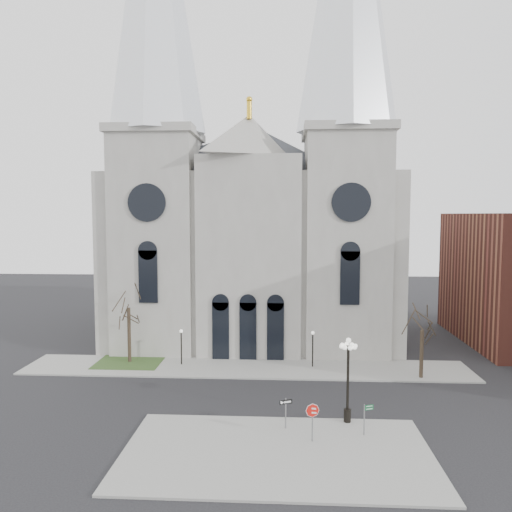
# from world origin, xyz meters

# --- Properties ---
(ground) EXTENTS (160.00, 160.00, 0.00)m
(ground) POSITION_xyz_m (0.00, 0.00, 0.00)
(ground) COLOR black
(ground) RESTS_ON ground
(sidewalk_near) EXTENTS (18.00, 10.00, 0.14)m
(sidewalk_near) POSITION_xyz_m (3.00, -5.00, 0.07)
(sidewalk_near) COLOR gray
(sidewalk_near) RESTS_ON ground
(sidewalk_far) EXTENTS (40.00, 6.00, 0.14)m
(sidewalk_far) POSITION_xyz_m (0.00, 11.00, 0.07)
(sidewalk_far) COLOR gray
(sidewalk_far) RESTS_ON ground
(grass_patch) EXTENTS (6.00, 5.00, 0.18)m
(grass_patch) POSITION_xyz_m (-11.00, 12.00, 0.09)
(grass_patch) COLOR #2E4D21
(grass_patch) RESTS_ON ground
(cathedral) EXTENTS (33.00, 26.66, 54.00)m
(cathedral) POSITION_xyz_m (0.00, 22.86, 18.48)
(cathedral) COLOR gray
(cathedral) RESTS_ON ground
(tree_left) EXTENTS (3.20, 3.20, 7.50)m
(tree_left) POSITION_xyz_m (-11.00, 12.00, 5.58)
(tree_left) COLOR black
(tree_left) RESTS_ON ground
(tree_right) EXTENTS (3.20, 3.20, 6.00)m
(tree_right) POSITION_xyz_m (15.00, 9.00, 4.47)
(tree_right) COLOR black
(tree_right) RESTS_ON ground
(ped_lamp_left) EXTENTS (0.32, 0.32, 3.26)m
(ped_lamp_left) POSITION_xyz_m (-6.00, 11.50, 2.33)
(ped_lamp_left) COLOR black
(ped_lamp_left) RESTS_ON sidewalk_far
(ped_lamp_right) EXTENTS (0.32, 0.32, 3.26)m
(ped_lamp_right) POSITION_xyz_m (6.00, 11.50, 2.33)
(ped_lamp_right) COLOR black
(ped_lamp_right) RESTS_ON sidewalk_far
(stop_sign) EXTENTS (0.85, 0.17, 2.37)m
(stop_sign) POSITION_xyz_m (5.13, -3.50, 1.84)
(stop_sign) COLOR slate
(stop_sign) RESTS_ON sidewalk_near
(globe_lamp) EXTENTS (1.38, 1.38, 5.68)m
(globe_lamp) POSITION_xyz_m (7.62, -0.50, 3.71)
(globe_lamp) COLOR black
(globe_lamp) RESTS_ON sidewalk_near
(one_way_sign) EXTENTS (0.82, 0.37, 1.99)m
(one_way_sign) POSITION_xyz_m (3.52, -1.74, 1.50)
(one_way_sign) COLOR slate
(one_way_sign) RESTS_ON sidewalk_near
(street_name_sign) EXTENTS (0.61, 0.24, 1.97)m
(street_name_sign) POSITION_xyz_m (8.49, -2.43, 1.32)
(street_name_sign) COLOR slate
(street_name_sign) RESTS_ON sidewalk_near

